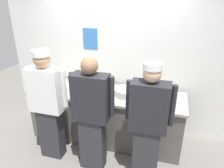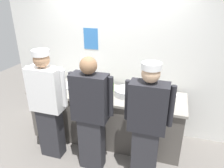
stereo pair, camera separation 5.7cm
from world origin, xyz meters
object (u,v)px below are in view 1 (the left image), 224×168
object	(u,v)px
ramekin_green_sauce	(175,95)
deli_cup	(101,85)
plate_stack_rear	(88,87)
sheet_tray	(67,86)
ramekin_orange_sauce	(55,80)
ramekin_yellow_sauce	(87,92)
chef_far_right	(148,122)
squeeze_bottle_primary	(77,91)
chef_center	(92,114)
mixing_bowl_steel	(127,92)
chef_near_left	(48,104)
chefs_knife	(99,95)
squeeze_bottle_secondary	(112,86)
plate_stack_front	(156,98)

from	to	relation	value
ramekin_green_sauce	deli_cup	distance (m)	1.23
plate_stack_rear	ramekin_green_sauce	xyz separation A→B (m)	(1.44, 0.11, -0.01)
sheet_tray	ramekin_orange_sauce	distance (m)	0.39
ramekin_green_sauce	ramekin_yellow_sauce	bearing A→B (deg)	-167.72
chef_far_right	squeeze_bottle_primary	distance (m)	1.28
chef_center	mixing_bowl_steel	world-z (taller)	chef_center
chef_near_left	ramekin_green_sauce	world-z (taller)	chef_near_left
deli_cup	chefs_knife	size ratio (longest dim) A/B	0.37
deli_cup	squeeze_bottle_secondary	bearing A→B (deg)	-21.09
chef_center	ramekin_orange_sauce	distance (m)	1.41
squeeze_bottle_primary	squeeze_bottle_secondary	world-z (taller)	squeeze_bottle_secondary
chef_center	plate_stack_front	xyz separation A→B (m)	(0.80, 0.62, 0.05)
squeeze_bottle_secondary	ramekin_orange_sauce	bearing A→B (deg)	173.73
deli_cup	chefs_knife	bearing A→B (deg)	-76.67
plate_stack_rear	squeeze_bottle_secondary	world-z (taller)	squeeze_bottle_secondary
chef_far_right	plate_stack_rear	bearing A→B (deg)	146.36
plate_stack_rear	sheet_tray	bearing A→B (deg)	-176.78
chef_far_right	sheet_tray	world-z (taller)	chef_far_right
ramekin_yellow_sauce	deli_cup	xyz separation A→B (m)	(0.14, 0.29, 0.03)
chef_far_right	ramekin_orange_sauce	bearing A→B (deg)	154.27
sheet_tray	ramekin_yellow_sauce	world-z (taller)	ramekin_yellow_sauce
plate_stack_front	plate_stack_rear	distance (m)	1.17
ramekin_orange_sauce	chefs_knife	distance (m)	1.05
sheet_tray	squeeze_bottle_secondary	bearing A→B (deg)	2.66
ramekin_orange_sauce	ramekin_yellow_sauce	size ratio (longest dim) A/B	0.95
chef_far_right	ramekin_green_sauce	xyz separation A→B (m)	(0.31, 0.86, 0.02)
squeeze_bottle_primary	ramekin_yellow_sauce	xyz separation A→B (m)	(0.13, 0.10, -0.06)
mixing_bowl_steel	deli_cup	xyz separation A→B (m)	(-0.48, 0.16, -0.00)
plate_stack_front	chefs_knife	world-z (taller)	plate_stack_front
plate_stack_rear	chefs_knife	size ratio (longest dim) A/B	0.88
squeeze_bottle_secondary	chefs_knife	distance (m)	0.27
chef_far_right	deli_cup	size ratio (longest dim) A/B	16.31
chef_far_right	ramekin_yellow_sauce	bearing A→B (deg)	152.04
plate_stack_rear	chef_far_right	bearing A→B (deg)	-33.64
squeeze_bottle_secondary	ramekin_yellow_sauce	bearing A→B (deg)	-150.76
plate_stack_rear	deli_cup	xyz separation A→B (m)	(0.21, 0.10, 0.02)
chef_center	plate_stack_front	bearing A→B (deg)	37.65
plate_stack_front	chef_near_left	bearing A→B (deg)	-159.22
mixing_bowl_steel	chefs_knife	distance (m)	0.44
ramekin_green_sauce	deli_cup	bearing A→B (deg)	-179.47
chef_far_right	mixing_bowl_steel	distance (m)	0.82
sheet_tray	ramekin_yellow_sauce	distance (m)	0.47
squeeze_bottle_primary	ramekin_orange_sauce	distance (m)	0.79
plate_stack_front	chef_center	bearing A→B (deg)	-142.35
chef_far_right	chefs_knife	bearing A→B (deg)	146.62
chef_near_left	ramekin_green_sauce	distance (m)	1.95
chef_center	ramekin_green_sauce	xyz separation A→B (m)	(1.07, 0.87, 0.02)
chef_far_right	squeeze_bottle_secondary	world-z (taller)	chef_far_right
squeeze_bottle_secondary	ramekin_orange_sauce	world-z (taller)	squeeze_bottle_secondary
sheet_tray	ramekin_green_sauce	bearing A→B (deg)	4.21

